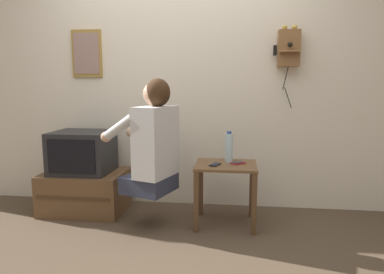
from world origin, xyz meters
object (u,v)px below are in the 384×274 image
at_px(cell_phone_held, 215,164).
at_px(cell_phone_spare, 238,163).
at_px(person, 153,141).
at_px(framed_picture, 87,54).
at_px(television, 83,152).
at_px(wall_phone_antique, 289,48).
at_px(water_bottle, 229,147).

height_order(cell_phone_held, cell_phone_spare, same).
distance_m(person, framed_picture, 1.26).
bearing_deg(television, framed_picture, 99.90).
bearing_deg(wall_phone_antique, person, -153.78).
relative_size(television, water_bottle, 1.97).
bearing_deg(cell_phone_held, water_bottle, 73.96).
distance_m(television, cell_phone_held, 1.26).
bearing_deg(person, cell_phone_spare, -57.70).
xyz_separation_m(wall_phone_antique, cell_phone_spare, (-0.44, -0.40, -0.99)).
height_order(television, cell_phone_spare, television).
distance_m(wall_phone_antique, water_bottle, 1.06).
relative_size(person, framed_picture, 2.04).
bearing_deg(cell_phone_held, person, -150.50).
xyz_separation_m(cell_phone_spare, water_bottle, (-0.08, 0.08, 0.12)).
bearing_deg(cell_phone_held, television, -169.16).
relative_size(person, television, 1.78).
bearing_deg(cell_phone_held, wall_phone_antique, 56.95).
distance_m(framed_picture, cell_phone_spare, 1.83).
bearing_deg(television, cell_phone_spare, -4.94).
distance_m(person, cell_phone_spare, 0.74).
xyz_separation_m(television, cell_phone_spare, (1.44, -0.12, -0.04)).
bearing_deg(television, water_bottle, -2.02).
bearing_deg(person, television, 88.28).
distance_m(television, water_bottle, 1.36).
bearing_deg(water_bottle, cell_phone_held, -126.03).
height_order(cell_phone_held, water_bottle, water_bottle).
relative_size(wall_phone_antique, water_bottle, 2.77).
relative_size(framed_picture, water_bottle, 1.72).
xyz_separation_m(framed_picture, cell_phone_held, (1.30, -0.52, -0.96)).
relative_size(wall_phone_antique, framed_picture, 1.62).
xyz_separation_m(person, cell_phone_spare, (0.69, 0.16, -0.20)).
relative_size(television, framed_picture, 1.15).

